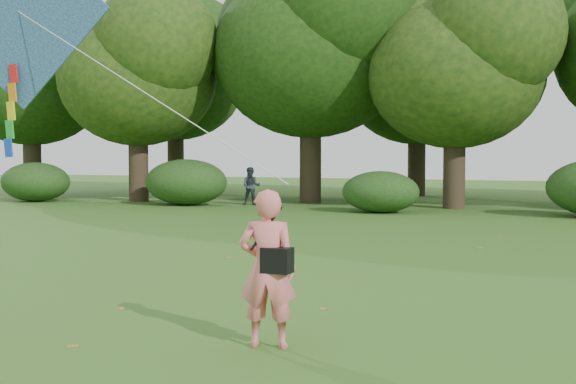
% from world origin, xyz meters
% --- Properties ---
extents(ground, '(100.00, 100.00, 0.00)m').
position_xyz_m(ground, '(0.00, 0.00, 0.00)').
color(ground, '#265114').
rests_on(ground, ground).
extents(man_kite_flyer, '(0.68, 0.53, 1.64)m').
position_xyz_m(man_kite_flyer, '(-0.63, -0.04, 0.82)').
color(man_kite_flyer, '#EB706E').
rests_on(man_kite_flyer, ground).
extents(bystander_left, '(0.86, 0.76, 1.49)m').
position_xyz_m(bystander_left, '(-9.64, 18.76, 0.74)').
color(bystander_left, '#292E37').
rests_on(bystander_left, ground).
extents(crossbody_bag, '(0.43, 0.20, 0.68)m').
position_xyz_m(crossbody_bag, '(-0.52, -0.07, 0.93)').
color(crossbody_bag, black).
rests_on(crossbody_bag, ground).
extents(flying_kite, '(5.93, 1.58, 3.66)m').
position_xyz_m(flying_kite, '(-4.97, 1.17, 3.95)').
color(flying_kite, '#253DA0').
rests_on(flying_kite, ground).
extents(tree_line, '(54.70, 15.30, 9.48)m').
position_xyz_m(tree_line, '(1.67, 22.88, 5.60)').
color(tree_line, '#3A2D1E').
rests_on(tree_line, ground).
extents(shrub_band, '(39.15, 3.22, 1.88)m').
position_xyz_m(shrub_band, '(-0.72, 17.60, 0.86)').
color(shrub_band, '#264919').
rests_on(shrub_band, ground).
extents(fallen_leaves, '(10.53, 12.10, 0.01)m').
position_xyz_m(fallen_leaves, '(-0.63, 5.42, 0.01)').
color(fallen_leaves, olive).
rests_on(fallen_leaves, ground).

